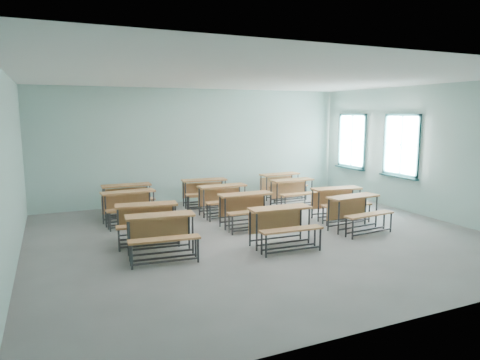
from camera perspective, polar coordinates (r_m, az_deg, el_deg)
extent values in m
cube|color=gray|center=(8.93, 2.79, -7.53)|extent=(9.00, 8.00, 0.02)
cube|color=white|center=(8.60, 2.95, 13.52)|extent=(9.00, 8.00, 0.02)
cube|color=#A1C9BF|center=(12.32, -5.60, 4.58)|extent=(9.00, 0.02, 3.20)
cube|color=#A1C9BF|center=(5.39, 22.47, -1.53)|extent=(9.00, 0.02, 3.20)
cube|color=#A1C9BF|center=(7.73, -28.53, 1.02)|extent=(0.02, 8.00, 3.20)
cube|color=#A1C9BF|center=(11.38, 23.62, 3.54)|extent=(0.02, 8.00, 3.20)
cube|color=#1A4749|center=(13.46, 14.54, 1.84)|extent=(0.06, 1.20, 0.06)
cube|color=#1A4749|center=(13.37, 14.80, 8.40)|extent=(0.06, 1.20, 0.06)
cube|color=#1A4749|center=(12.95, 16.24, 4.93)|extent=(0.06, 0.06, 1.60)
cube|color=#1A4749|center=(13.84, 13.19, 5.28)|extent=(0.06, 0.06, 1.60)
cube|color=#1A4749|center=(13.39, 14.67, 5.11)|extent=(0.04, 0.04, 1.48)
cube|color=#1A4749|center=(13.39, 14.67, 5.11)|extent=(0.04, 1.08, 0.04)
cube|color=#1A4749|center=(13.44, 14.40, 1.58)|extent=(0.14, 1.28, 0.04)
cube|color=white|center=(13.41, 14.75, 5.11)|extent=(0.01, 1.08, 1.48)
cube|color=#1A4749|center=(11.98, 20.48, 0.72)|extent=(0.06, 1.20, 0.06)
cube|color=#1A4749|center=(11.87, 20.89, 8.10)|extent=(0.06, 1.20, 0.06)
cube|color=#1A4749|center=(11.50, 22.67, 4.14)|extent=(0.06, 0.06, 1.60)
cube|color=#1A4749|center=(12.31, 18.82, 4.62)|extent=(0.06, 0.06, 1.60)
cube|color=#1A4749|center=(11.90, 20.68, 4.39)|extent=(0.04, 0.04, 1.48)
cube|color=#1A4749|center=(11.90, 20.68, 4.39)|extent=(0.04, 1.08, 0.04)
cube|color=#1A4749|center=(11.96, 20.33, 0.42)|extent=(0.14, 1.28, 0.04)
cube|color=white|center=(11.92, 20.77, 4.39)|extent=(0.01, 1.08, 1.48)
cube|color=#A2693A|center=(7.69, -10.63, -4.68)|extent=(1.23, 0.51, 0.04)
cube|color=#A2693A|center=(7.94, -10.75, -6.51)|extent=(1.13, 0.13, 0.41)
cylinder|color=#313336|center=(7.58, -14.52, -7.94)|extent=(0.04, 0.04, 0.71)
cylinder|color=#313336|center=(7.73, -6.31, -7.39)|extent=(0.04, 0.04, 0.71)
cylinder|color=#313336|center=(7.89, -14.69, -7.29)|extent=(0.04, 0.04, 0.71)
cylinder|color=#313336|center=(8.03, -6.80, -6.78)|extent=(0.04, 0.04, 0.71)
cube|color=#313336|center=(7.71, -10.32, -9.50)|extent=(1.10, 0.13, 0.03)
cube|color=#313336|center=(8.01, -10.66, -8.80)|extent=(1.10, 0.13, 0.03)
cube|color=#A2693A|center=(7.31, -10.03, -7.79)|extent=(1.22, 0.36, 0.03)
cylinder|color=#313336|center=(7.23, -14.23, -9.98)|extent=(0.04, 0.04, 0.41)
cylinder|color=#313336|center=(7.38, -5.60, -9.35)|extent=(0.04, 0.04, 0.41)
cylinder|color=#313336|center=(7.41, -14.35, -9.52)|extent=(0.04, 0.04, 0.41)
cylinder|color=#313336|center=(7.56, -5.93, -8.92)|extent=(0.04, 0.04, 0.41)
cube|color=#313336|center=(7.33, -9.84, -10.63)|extent=(1.10, 0.13, 0.03)
cube|color=#313336|center=(7.51, -10.07, -10.16)|extent=(1.10, 0.13, 0.03)
cube|color=#A2693A|center=(8.18, 5.35, -3.76)|extent=(1.22, 0.45, 0.04)
cube|color=#A2693A|center=(8.41, 4.75, -5.53)|extent=(1.14, 0.07, 0.41)
cylinder|color=#313336|center=(7.90, 2.24, -6.97)|extent=(0.04, 0.04, 0.71)
cylinder|color=#313336|center=(8.39, 9.18, -6.15)|extent=(0.04, 0.04, 0.71)
cylinder|color=#313336|center=(8.19, 1.34, -6.41)|extent=(0.04, 0.04, 0.71)
cylinder|color=#313336|center=(8.65, 8.10, -5.65)|extent=(0.04, 0.04, 0.71)
cube|color=#313336|center=(8.20, 5.79, -8.27)|extent=(1.10, 0.08, 0.03)
cube|color=#313336|center=(8.47, 4.80, -7.69)|extent=(1.10, 0.08, 0.03)
cube|color=#A2693A|center=(7.84, 6.89, -6.58)|extent=(1.21, 0.31, 0.03)
cylinder|color=#313336|center=(7.58, 3.50, -8.83)|extent=(0.04, 0.04, 0.41)
cylinder|color=#313336|center=(8.09, 10.65, -7.84)|extent=(0.04, 0.04, 0.41)
cylinder|color=#313336|center=(7.75, 2.91, -8.44)|extent=(0.04, 0.04, 0.41)
cylinder|color=#313336|center=(8.24, 9.95, -7.50)|extent=(0.04, 0.04, 0.41)
cube|color=#313336|center=(7.86, 7.18, -9.22)|extent=(1.10, 0.08, 0.03)
cube|color=#313336|center=(8.02, 6.52, -8.84)|extent=(1.10, 0.08, 0.03)
cube|color=#A2693A|center=(9.57, 14.88, -2.16)|extent=(1.23, 0.51, 0.04)
cube|color=#A2693A|center=(9.76, 14.05, -3.74)|extent=(1.13, 0.13, 0.41)
cylinder|color=#313336|center=(9.17, 13.02, -4.97)|extent=(0.04, 0.04, 0.71)
cylinder|color=#313336|center=(9.93, 17.71, -4.10)|extent=(0.04, 0.04, 0.71)
cylinder|color=#313336|center=(9.40, 11.71, -4.59)|extent=(0.04, 0.04, 0.71)
cylinder|color=#313336|center=(10.14, 16.39, -3.78)|extent=(0.04, 0.04, 0.71)
cube|color=#313336|center=(9.60, 15.40, -6.00)|extent=(1.10, 0.14, 0.03)
cube|color=#313336|center=(9.82, 14.08, -5.62)|extent=(1.10, 0.14, 0.03)
cube|color=#A2693A|center=(9.31, 16.87, -4.43)|extent=(1.22, 0.37, 0.03)
cylinder|color=#313336|center=(8.91, 14.80, -6.41)|extent=(0.04, 0.04, 0.41)
cylinder|color=#313336|center=(9.69, 19.47, -5.40)|extent=(0.04, 0.04, 0.41)
cylinder|color=#313336|center=(9.04, 13.96, -6.15)|extent=(0.04, 0.04, 0.41)
cylinder|color=#313336|center=(9.82, 18.64, -5.18)|extent=(0.04, 0.04, 0.41)
cube|color=#313336|center=(9.33, 17.20, -6.64)|extent=(1.10, 0.14, 0.03)
cube|color=#313336|center=(9.45, 16.36, -6.40)|extent=(1.10, 0.14, 0.03)
cube|color=#A2693A|center=(8.64, -12.39, -3.25)|extent=(1.24, 0.55, 0.04)
cube|color=#A2693A|center=(8.88, -12.42, -4.93)|extent=(1.13, 0.16, 0.41)
cylinder|color=#313336|center=(8.55, -15.92, -6.09)|extent=(0.04, 0.04, 0.71)
cylinder|color=#313336|center=(8.62, -8.57, -5.71)|extent=(0.04, 0.04, 0.71)
cylinder|color=#313336|center=(8.85, -15.95, -5.57)|extent=(0.04, 0.04, 0.71)
cylinder|color=#313336|center=(8.93, -8.87, -5.21)|extent=(0.04, 0.04, 0.71)
cube|color=#313336|center=(8.63, -12.17, -7.55)|extent=(1.09, 0.17, 0.03)
cube|color=#313336|center=(8.94, -12.34, -6.98)|extent=(1.09, 0.17, 0.03)
cube|color=#A2693A|center=(8.24, -12.06, -5.95)|extent=(1.22, 0.40, 0.03)
cylinder|color=#313336|center=(8.19, -15.82, -7.82)|extent=(0.04, 0.04, 0.41)
cylinder|color=#313336|center=(8.27, -8.13, -7.40)|extent=(0.04, 0.04, 0.41)
cylinder|color=#313336|center=(8.37, -15.85, -7.46)|extent=(0.04, 0.04, 0.41)
cylinder|color=#313336|center=(8.45, -8.33, -7.05)|extent=(0.04, 0.04, 0.41)
cube|color=#313336|center=(8.24, -11.93, -8.48)|extent=(1.09, 0.17, 0.03)
cube|color=#313336|center=(8.43, -12.04, -8.10)|extent=(1.09, 0.17, 0.03)
cube|color=#A2693A|center=(9.53, 0.74, -1.91)|extent=(1.20, 0.42, 0.04)
cube|color=#A2693A|center=(9.76, 0.30, -3.48)|extent=(1.14, 0.04, 0.41)
cylinder|color=#313336|center=(9.26, -1.98, -4.60)|extent=(0.04, 0.04, 0.71)
cylinder|color=#313336|center=(9.70, 4.09, -4.00)|extent=(0.04, 0.04, 0.71)
cylinder|color=#313336|center=(9.55, -2.68, -4.19)|extent=(0.04, 0.04, 0.71)
cylinder|color=#313336|center=(9.98, 3.25, -3.63)|extent=(0.04, 0.04, 0.71)
cube|color=#313336|center=(9.53, 1.12, -5.79)|extent=(1.10, 0.05, 0.03)
cube|color=#313336|center=(9.81, 0.35, -5.36)|extent=(1.10, 0.05, 0.03)
cube|color=#A2693A|center=(9.17, 1.95, -4.24)|extent=(1.20, 0.27, 0.03)
cylinder|color=#313336|center=(8.92, -1.01, -6.09)|extent=(0.04, 0.04, 0.41)
cylinder|color=#313336|center=(9.38, 5.24, -5.39)|extent=(0.04, 0.04, 0.41)
cylinder|color=#313336|center=(9.10, -1.47, -5.81)|extent=(0.04, 0.04, 0.41)
cylinder|color=#313336|center=(9.54, 4.70, -5.13)|extent=(0.04, 0.04, 0.41)
cube|color=#313336|center=(9.17, 2.19, -6.51)|extent=(1.10, 0.05, 0.03)
cube|color=#313336|center=(9.34, 1.69, -6.23)|extent=(1.10, 0.05, 0.03)
cube|color=#A2693A|center=(10.49, 12.74, -1.13)|extent=(1.24, 0.54, 0.04)
cube|color=#A2693A|center=(10.71, 12.19, -2.57)|extent=(1.13, 0.15, 0.41)
cylinder|color=#313336|center=(10.16, 10.43, -3.53)|extent=(0.04, 0.04, 0.71)
cylinder|color=#313336|center=(10.71, 15.65, -3.08)|extent=(0.04, 0.04, 0.71)
cylinder|color=#313336|center=(10.44, 9.62, -3.18)|extent=(0.04, 0.04, 0.71)
cylinder|color=#313336|center=(10.98, 14.75, -2.76)|extent=(0.04, 0.04, 0.71)
cube|color=#313336|center=(10.48, 13.06, -4.66)|extent=(1.09, 0.16, 0.03)
cube|color=#313336|center=(10.75, 12.20, -4.29)|extent=(1.09, 0.16, 0.03)
cube|color=#A2693A|center=(10.14, 14.03, -3.23)|extent=(1.22, 0.39, 0.03)
cylinder|color=#313336|center=(9.84, 11.53, -4.85)|extent=(0.04, 0.04, 0.41)
cylinder|color=#313336|center=(10.41, 16.85, -4.31)|extent=(0.04, 0.04, 0.41)
cylinder|color=#313336|center=(10.00, 11.00, -4.61)|extent=(0.04, 0.04, 0.41)
cylinder|color=#313336|center=(10.56, 16.27, -4.09)|extent=(0.04, 0.04, 0.41)
cube|color=#313336|center=(10.14, 14.24, -5.28)|extent=(1.09, 0.16, 0.03)
cube|color=#313336|center=(10.30, 13.68, -5.04)|extent=(1.09, 0.16, 0.03)
cube|color=#A2693A|center=(10.14, -14.70, -1.54)|extent=(1.23, 0.50, 0.04)
cube|color=#A2693A|center=(10.38, -14.89, -3.03)|extent=(1.14, 0.11, 0.41)
cylinder|color=#313336|center=(9.95, -17.47, -4.06)|extent=(0.04, 0.04, 0.71)
cylinder|color=#313336|center=(10.21, -11.41, -3.51)|extent=(0.04, 0.04, 0.71)
cylinder|color=#313336|center=(10.26, -17.82, -3.70)|extent=(0.04, 0.04, 0.71)
cylinder|color=#313336|center=(10.51, -11.93, -3.17)|extent=(0.04, 0.04, 0.71)
cube|color=#313336|center=(10.12, -14.34, -5.19)|extent=(1.10, 0.12, 0.03)
cube|color=#313336|center=(10.42, -14.78, -4.80)|extent=(1.10, 0.12, 0.03)
cube|color=#A2693A|center=(9.75, -13.95, -3.71)|extent=(1.21, 0.35, 0.03)
cylinder|color=#313336|center=(9.59, -16.94, -5.43)|extent=(0.04, 0.04, 0.41)
cylinder|color=#313336|center=(9.86, -10.66, -4.81)|extent=(0.04, 0.04, 0.41)
cylinder|color=#313336|center=(9.77, -17.17, -5.17)|extent=(0.04, 0.04, 0.41)
cylinder|color=#313336|center=(10.03, -11.00, -4.57)|extent=(0.04, 0.04, 0.41)
cube|color=#313336|center=(9.74, -13.73, -5.85)|extent=(1.10, 0.12, 0.03)
cube|color=#313336|center=(9.92, -14.01, -5.59)|extent=(1.10, 0.12, 0.03)
cube|color=#A2693A|center=(10.62, -2.39, -0.80)|extent=(1.20, 0.42, 0.04)
cube|color=#A2693A|center=(10.85, -2.75, -2.24)|extent=(1.14, 0.04, 0.41)
cylinder|color=#313336|center=(10.35, -4.85, -3.19)|extent=(0.04, 0.04, 0.71)
cylinder|color=#313336|center=(10.77, 0.65, -2.69)|extent=(0.04, 0.04, 0.71)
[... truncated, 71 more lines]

